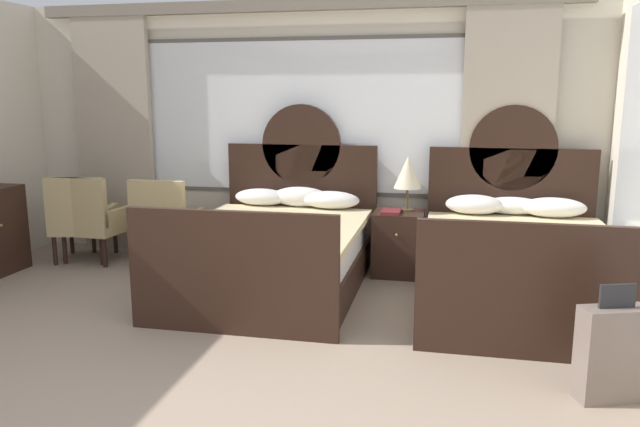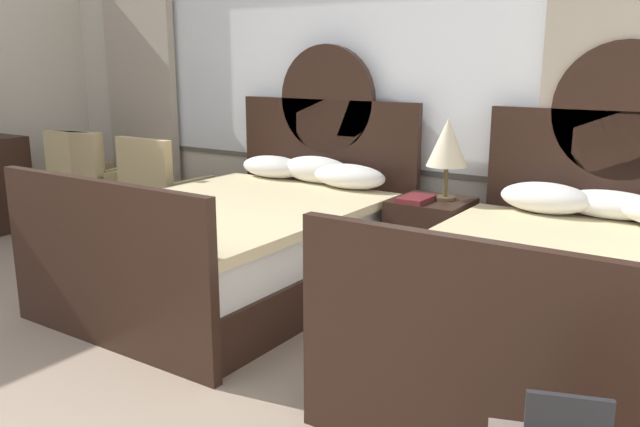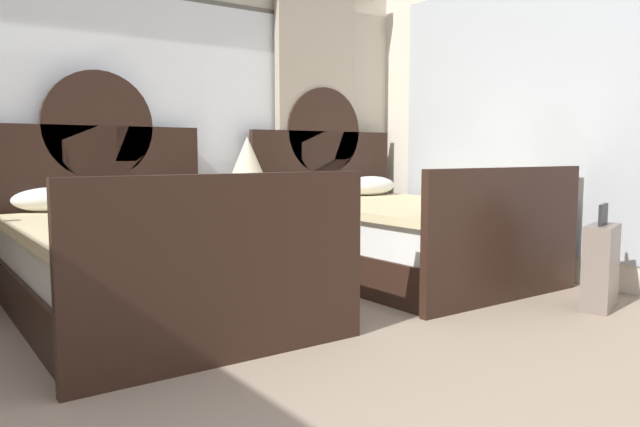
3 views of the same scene
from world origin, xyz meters
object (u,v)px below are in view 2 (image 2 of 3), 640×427
object	(u,v)px
armchair_by_window_right	(89,178)
book_on_nightstand	(416,199)
armchair_by_window_left	(161,189)
armchair_by_window_centre	(97,179)
table_lamp_on_nightstand	(447,144)
nightstand_between_beds	(430,245)
bed_near_mirror	(569,301)
bed_near_window	(244,238)

from	to	relation	value
armchair_by_window_right	book_on_nightstand	bearing A→B (deg)	1.97
armchair_by_window_left	armchair_by_window_centre	bearing A→B (deg)	179.99
table_lamp_on_nightstand	book_on_nightstand	distance (m)	0.41
armchair_by_window_left	armchair_by_window_centre	distance (m)	0.83
nightstand_between_beds	armchair_by_window_centre	distance (m)	3.19
bed_near_mirror	armchair_by_window_centre	world-z (taller)	bed_near_mirror
bed_near_window	book_on_nightstand	distance (m)	1.17
table_lamp_on_nightstand	armchair_by_window_left	xyz separation A→B (m)	(-2.42, -0.27, -0.53)
bed_near_window	armchair_by_window_left	bearing A→B (deg)	160.36
table_lamp_on_nightstand	armchair_by_window_centre	world-z (taller)	table_lamp_on_nightstand
nightstand_between_beds	bed_near_mirror	bearing A→B (deg)	-32.52
bed_near_window	armchair_by_window_centre	size ratio (longest dim) A/B	2.42
armchair_by_window_left	armchair_by_window_right	xyz separation A→B (m)	(-0.95, 0.00, 0.00)
bed_near_window	armchair_by_window_centre	xyz separation A→B (m)	(-2.13, 0.46, 0.11)
armchair_by_window_centre	book_on_nightstand	bearing A→B (deg)	2.09
armchair_by_window_centre	bed_near_mirror	bearing A→B (deg)	-6.23
bed_near_window	armchair_by_window_right	size ratio (longest dim) A/B	2.42
bed_near_mirror	nightstand_between_beds	distance (m)	1.25
nightstand_between_beds	book_on_nightstand	distance (m)	0.35
bed_near_mirror	armchair_by_window_left	bearing A→B (deg)	172.26
nightstand_between_beds	armchair_by_window_centre	xyz separation A→B (m)	(-3.18, -0.21, 0.16)
bed_near_window	armchair_by_window_centre	distance (m)	2.18
armchair_by_window_right	bed_near_mirror	bearing A→B (deg)	-6.09
armchair_by_window_left	bed_near_window	bearing A→B (deg)	-19.64
book_on_nightstand	table_lamp_on_nightstand	bearing A→B (deg)	47.80
bed_near_window	armchair_by_window_right	xyz separation A→B (m)	(-2.25, 0.46, 0.11)
armchair_by_window_left	armchair_by_window_centre	size ratio (longest dim) A/B	1.00
book_on_nightstand	armchair_by_window_centre	xyz separation A→B (m)	(-3.11, -0.11, -0.17)
bed_near_mirror	table_lamp_on_nightstand	bearing A→B (deg)	143.51
nightstand_between_beds	table_lamp_on_nightstand	xyz separation A→B (m)	(0.07, 0.06, 0.68)
bed_near_mirror	book_on_nightstand	bearing A→B (deg)	152.85
book_on_nightstand	bed_near_window	bearing A→B (deg)	-149.65
armchair_by_window_centre	nightstand_between_beds	bearing A→B (deg)	3.77
bed_near_window	nightstand_between_beds	distance (m)	1.25
bed_near_window	table_lamp_on_nightstand	xyz separation A→B (m)	(1.12, 0.73, 0.64)
table_lamp_on_nightstand	armchair_by_window_right	world-z (taller)	table_lamp_on_nightstand
book_on_nightstand	bed_near_mirror	bearing A→B (deg)	-27.15
table_lamp_on_nightstand	armchair_by_window_centre	xyz separation A→B (m)	(-3.25, -0.27, -0.53)
bed_near_mirror	nightstand_between_beds	xyz separation A→B (m)	(-1.05, 0.67, -0.04)
table_lamp_on_nightstand	armchair_by_window_left	world-z (taller)	table_lamp_on_nightstand
book_on_nightstand	armchair_by_window_left	bearing A→B (deg)	-177.14
bed_near_window	book_on_nightstand	bearing A→B (deg)	30.35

